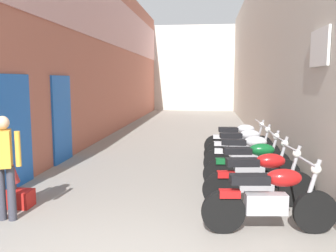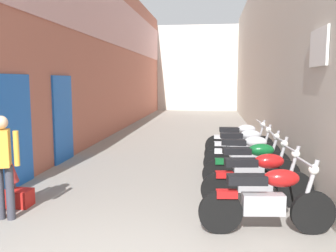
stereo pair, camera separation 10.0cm
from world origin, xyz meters
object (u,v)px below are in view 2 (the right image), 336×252
motorcycle_fifth (243,146)px  motorcycle_sixth (240,139)px  umbrella_leaning (10,167)px  motorcycle_fourth (247,155)px  motorcycle_second (258,178)px  motorcycle_nearest (268,198)px  motorcycle_third (252,164)px  plastic_crate (18,198)px  pedestrian_by_doorway (3,160)px

motorcycle_fifth → motorcycle_sixth: same height
umbrella_leaning → motorcycle_fourth: bearing=29.9°
motorcycle_second → motorcycle_nearest: bearing=-90.0°
motorcycle_second → motorcycle_third: bearing=90.0°
plastic_crate → umbrella_leaning: 0.55m
motorcycle_fourth → umbrella_leaning: bearing=-150.1°
pedestrian_by_doorway → umbrella_leaning: 0.59m
motorcycle_second → plastic_crate: motorcycle_second is taller
motorcycle_fourth → motorcycle_fifth: 0.97m
motorcycle_third → plastic_crate: (-3.94, -1.37, -0.36)m
motorcycle_nearest → motorcycle_third: bearing=90.0°
motorcycle_second → umbrella_leaning: (-4.02, -0.47, 0.18)m
motorcycle_third → motorcycle_second: bearing=-90.0°
pedestrian_by_doorway → plastic_crate: bearing=102.8°
umbrella_leaning → plastic_crate: bearing=28.4°
motorcycle_second → umbrella_leaning: bearing=-173.4°
motorcycle_nearest → motorcycle_fourth: (0.00, 2.86, 0.00)m
motorcycle_nearest → motorcycle_second: 1.01m
motorcycle_second → motorcycle_sixth: bearing=90.0°
motorcycle_third → umbrella_leaning: 4.26m
motorcycle_sixth → umbrella_leaning: (-4.02, -4.31, 0.18)m
motorcycle_fifth → pedestrian_by_doorway: bearing=-135.3°
motorcycle_sixth → plastic_crate: 5.82m
motorcycle_fourth → pedestrian_by_doorway: size_ratio=1.18×
pedestrian_by_doorway → umbrella_leaning: (-0.20, 0.50, -0.24)m
plastic_crate → motorcycle_nearest: bearing=-8.4°
motorcycle_second → motorcycle_fifth: 2.82m
motorcycle_sixth → motorcycle_third: bearing=-90.0°
pedestrian_by_doorway → umbrella_leaning: bearing=111.9°
motorcycle_second → plastic_crate: 3.98m
motorcycle_nearest → motorcycle_sixth: (0.00, 4.85, 0.00)m
motorcycle_fifth → umbrella_leaning: 5.20m
motorcycle_fifth → motorcycle_second: bearing=-90.0°
motorcycle_sixth → plastic_crate: bearing=-132.7°
motorcycle_nearest → motorcycle_third: 1.95m
motorcycle_nearest → plastic_crate: (-3.94, 0.58, -0.36)m
motorcycle_nearest → motorcycle_third: same height
motorcycle_fourth → pedestrian_by_doorway: pedestrian_by_doorway is taller
motorcycle_nearest → pedestrian_by_doorway: bearing=179.3°
plastic_crate → motorcycle_fifth: bearing=39.4°
plastic_crate → motorcycle_fourth: bearing=30.0°
motorcycle_nearest → motorcycle_fifth: size_ratio=1.00×
motorcycle_second → motorcycle_fourth: same height
motorcycle_fourth → plastic_crate: (-3.94, -2.27, -0.36)m
motorcycle_fourth → umbrella_leaning: 4.64m
motorcycle_sixth → umbrella_leaning: 5.90m
motorcycle_third → motorcycle_fifth: 1.88m
motorcycle_fifth → plastic_crate: (-3.94, -3.24, -0.36)m
motorcycle_third → motorcycle_fifth: bearing=90.0°
motorcycle_fifth → umbrella_leaning: (-4.02, -3.29, 0.18)m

